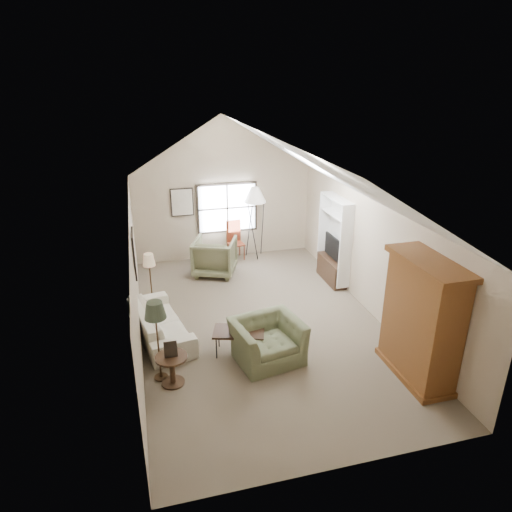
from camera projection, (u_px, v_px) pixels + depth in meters
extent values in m
cube|color=#716650|center=(261.00, 323.00, 9.80)|extent=(5.00, 8.00, 0.01)
cube|color=tan|center=(224.00, 215.00, 12.91)|extent=(5.00, 0.01, 2.50)
cube|color=tan|center=(345.00, 394.00, 5.75)|extent=(5.00, 0.01, 2.50)
cube|color=tan|center=(135.00, 283.00, 8.74)|extent=(0.01, 8.00, 2.50)
cube|color=tan|center=(372.00, 258.00, 9.92)|extent=(0.01, 8.00, 2.50)
cube|color=black|center=(227.00, 208.00, 12.82)|extent=(1.72, 0.08, 1.42)
cube|color=black|center=(134.00, 253.00, 8.83)|extent=(0.68, 0.04, 0.88)
cube|color=black|center=(182.00, 202.00, 12.44)|extent=(0.62, 0.04, 0.78)
cube|color=brown|center=(422.00, 320.00, 7.75)|extent=(0.60, 1.50, 2.20)
cube|color=white|center=(334.00, 239.00, 11.35)|extent=(0.32, 1.30, 2.10)
cube|color=#382316|center=(332.00, 270.00, 11.67)|extent=(0.34, 1.18, 0.60)
cube|color=black|center=(333.00, 247.00, 11.44)|extent=(0.05, 0.90, 0.55)
imported|color=beige|center=(160.00, 322.00, 9.20)|extent=(1.29, 2.34, 0.64)
imported|color=#596446|center=(267.00, 341.00, 8.44)|extent=(1.39, 1.27, 0.79)
imported|color=#676C4B|center=(215.00, 256.00, 12.02)|extent=(1.37, 1.39, 0.98)
cube|color=#372316|center=(239.00, 342.00, 8.68)|extent=(1.07, 0.79, 0.49)
imported|color=#3A2417|center=(239.00, 330.00, 8.57)|extent=(0.29, 0.29, 0.06)
cylinder|color=#3A2B18|center=(172.00, 370.00, 7.81)|extent=(0.65, 0.65, 0.55)
cube|color=brown|center=(236.00, 241.00, 12.97)|extent=(0.48, 0.48, 1.09)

